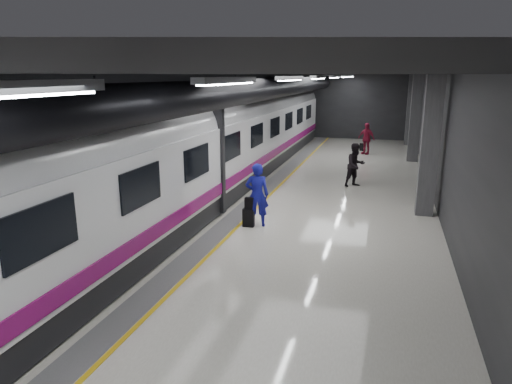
% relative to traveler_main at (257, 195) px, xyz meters
% --- Properties ---
extents(ground, '(40.00, 40.00, 0.00)m').
position_rel_traveler_main_xyz_m(ground, '(0.43, 0.69, -0.97)').
color(ground, silver).
rests_on(ground, ground).
extents(platform_hall, '(10.02, 40.02, 4.51)m').
position_rel_traveler_main_xyz_m(platform_hall, '(0.14, 1.64, 2.57)').
color(platform_hall, black).
rests_on(platform_hall, ground).
extents(train, '(3.05, 38.00, 4.05)m').
position_rel_traveler_main_xyz_m(train, '(-2.82, 0.69, 1.10)').
color(train, black).
rests_on(train, ground).
extents(traveler_main, '(0.80, 0.63, 1.94)m').
position_rel_traveler_main_xyz_m(traveler_main, '(0.00, 0.00, 0.00)').
color(traveler_main, '#171AAC').
rests_on(traveler_main, ground).
extents(suitcase_main, '(0.35, 0.24, 0.56)m').
position_rel_traveler_main_xyz_m(suitcase_main, '(-0.22, -0.15, -0.69)').
color(suitcase_main, black).
rests_on(suitcase_main, ground).
extents(shoulder_bag, '(0.28, 0.17, 0.35)m').
position_rel_traveler_main_xyz_m(shoulder_bag, '(-0.20, -0.15, -0.24)').
color(shoulder_bag, black).
rests_on(shoulder_bag, suitcase_main).
extents(traveler_far_a, '(1.10, 1.08, 1.79)m').
position_rel_traveler_main_xyz_m(traveler_far_a, '(2.47, 5.97, -0.07)').
color(traveler_far_a, black).
rests_on(traveler_far_a, ground).
extents(traveler_far_b, '(1.14, 0.91, 1.80)m').
position_rel_traveler_main_xyz_m(traveler_far_b, '(2.46, 14.21, -0.07)').
color(traveler_far_b, maroon).
rests_on(traveler_far_b, ground).
extents(suitcase_far, '(0.36, 0.31, 0.45)m').
position_rel_traveler_main_xyz_m(suitcase_far, '(2.23, 15.33, -0.74)').
color(suitcase_far, black).
rests_on(suitcase_far, ground).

